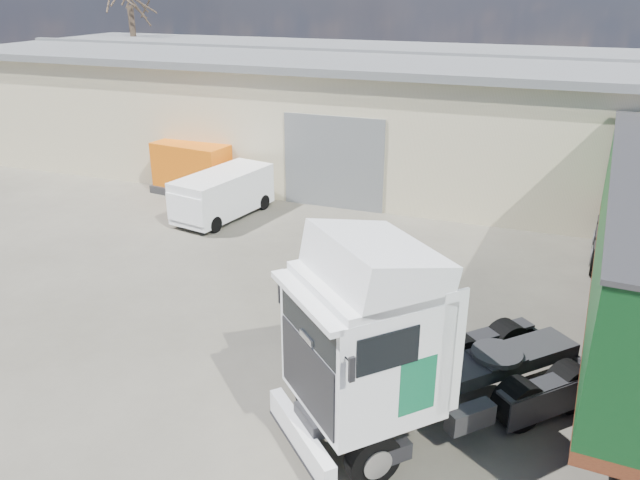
% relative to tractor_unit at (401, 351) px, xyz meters
% --- Properties ---
extents(ground, '(120.00, 120.00, 0.00)m').
position_rel_tractor_unit_xyz_m(ground, '(-3.60, 2.02, -1.79)').
color(ground, '#2B2923').
rests_on(ground, ground).
extents(warehouse, '(30.60, 12.60, 5.42)m').
position_rel_tractor_unit_xyz_m(warehouse, '(-9.59, 18.01, 0.87)').
color(warehouse, beige).
rests_on(warehouse, ground).
extents(tractor_unit, '(6.05, 6.17, 4.27)m').
position_rel_tractor_unit_xyz_m(tractor_unit, '(0.00, 0.00, 0.00)').
color(tractor_unit, black).
rests_on(tractor_unit, ground).
extents(panel_van, '(2.46, 4.40, 1.70)m').
position_rel_tractor_unit_xyz_m(panel_van, '(-9.12, 9.39, -0.92)').
color(panel_van, black).
rests_on(panel_van, ground).
extents(orange_skip, '(3.65, 2.56, 2.12)m').
position_rel_tractor_unit_xyz_m(orange_skip, '(-11.60, 11.82, -0.87)').
color(orange_skip, '#2D2D30').
rests_on(orange_skip, ground).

